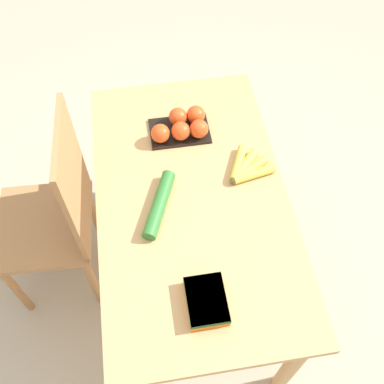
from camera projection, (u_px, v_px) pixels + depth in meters
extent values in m
plane|color=#B7A88E|center=(192.00, 276.00, 2.27)|extent=(12.00, 12.00, 0.00)
cube|color=tan|center=(192.00, 199.00, 1.68)|extent=(1.25, 0.71, 0.03)
cylinder|color=tan|center=(293.00, 364.00, 1.70)|extent=(0.06, 0.06, 0.69)
cylinder|color=tan|center=(231.00, 140.00, 2.32)|extent=(0.06, 0.06, 0.69)
cylinder|color=tan|center=(117.00, 154.00, 2.27)|extent=(0.06, 0.06, 0.69)
cube|color=#A87547|center=(44.00, 225.00, 1.92)|extent=(0.44, 0.42, 0.03)
cube|color=#A87547|center=(74.00, 183.00, 1.69)|extent=(0.39, 0.04, 0.55)
cylinder|color=#A87547|center=(25.00, 220.00, 2.20)|extent=(0.04, 0.04, 0.44)
cylinder|color=#A87547|center=(17.00, 290.00, 2.00)|extent=(0.04, 0.04, 0.44)
cylinder|color=#A87547|center=(94.00, 214.00, 2.22)|extent=(0.04, 0.04, 0.44)
cylinder|color=#A87547|center=(93.00, 282.00, 2.02)|extent=(0.04, 0.04, 0.44)
sphere|color=brown|center=(234.00, 180.00, 1.69)|extent=(0.03, 0.03, 0.03)
cylinder|color=#DBCC47|center=(254.00, 174.00, 1.71)|extent=(0.07, 0.17, 0.04)
cylinder|color=#DBCC47|center=(250.00, 169.00, 1.72)|extent=(0.11, 0.16, 0.04)
cylinder|color=#DBCC47|center=(245.00, 166.00, 1.73)|extent=(0.15, 0.14, 0.04)
cylinder|color=#DBCC47|center=(238.00, 163.00, 1.74)|extent=(0.16, 0.10, 0.04)
cube|color=black|center=(179.00, 131.00, 1.85)|extent=(0.17, 0.24, 0.01)
sphere|color=#DB4C1E|center=(199.00, 129.00, 1.80)|extent=(0.08, 0.08, 0.08)
sphere|color=#DB4C1E|center=(196.00, 115.00, 1.84)|extent=(0.08, 0.08, 0.08)
sphere|color=#DB4C1E|center=(180.00, 131.00, 1.79)|extent=(0.08, 0.08, 0.08)
sphere|color=#DB4C1E|center=(177.00, 117.00, 1.83)|extent=(0.08, 0.08, 0.08)
sphere|color=#DB4C1E|center=(160.00, 133.00, 1.78)|extent=(0.08, 0.08, 0.08)
cube|color=orange|center=(206.00, 301.00, 1.42)|extent=(0.16, 0.12, 0.05)
cube|color=#19471E|center=(206.00, 300.00, 1.41)|extent=(0.17, 0.13, 0.02)
cylinder|color=#2D702D|center=(159.00, 204.00, 1.62)|extent=(0.28, 0.15, 0.05)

